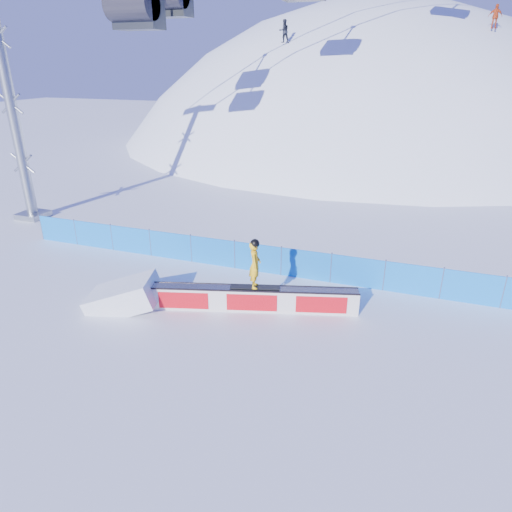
% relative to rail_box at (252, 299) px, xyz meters
% --- Properties ---
extents(ground, '(160.00, 160.00, 0.00)m').
position_rel_rail_box_xyz_m(ground, '(-0.87, -1.47, -0.43)').
color(ground, white).
rests_on(ground, ground).
extents(snow_hill, '(64.00, 64.00, 64.00)m').
position_rel_rail_box_xyz_m(snow_hill, '(-0.87, 40.53, -18.43)').
color(snow_hill, white).
rests_on(snow_hill, ground).
extents(safety_fence, '(22.05, 0.05, 1.30)m').
position_rel_rail_box_xyz_m(safety_fence, '(-0.87, 3.03, 0.18)').
color(safety_fence, blue).
rests_on(safety_fence, ground).
extents(rail_box, '(7.09, 2.46, 0.87)m').
position_rel_rail_box_xyz_m(rail_box, '(0.00, 0.00, 0.00)').
color(rail_box, silver).
rests_on(rail_box, ground).
extents(snow_ramp, '(2.84, 2.20, 1.57)m').
position_rel_rail_box_xyz_m(snow_ramp, '(-4.35, -1.23, -0.43)').
color(snow_ramp, white).
rests_on(snow_ramp, ground).
extents(snowboarder, '(1.71, 0.75, 1.77)m').
position_rel_rail_box_xyz_m(snowboarder, '(0.09, 0.03, 1.31)').
color(snowboarder, black).
rests_on(snowboarder, rail_box).
extents(distant_skiers, '(17.81, 10.30, 6.75)m').
position_rel_rail_box_xyz_m(distant_skiers, '(1.79, 28.92, 10.97)').
color(distant_skiers, black).
rests_on(distant_skiers, ground).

